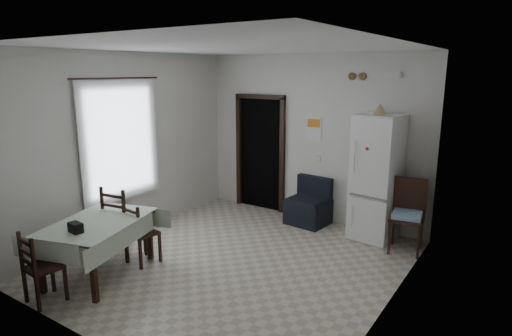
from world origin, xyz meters
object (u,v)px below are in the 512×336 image
object	(u,v)px
dining_chair_far_right	(142,232)
fridge	(376,178)
dining_chair_near_head	(43,267)
navy_seat	(308,202)
dining_table	(100,248)
dining_chair_far_left	(124,221)
corner_chair	(407,217)

from	to	relation	value
dining_chair_far_right	fridge	bearing A→B (deg)	-125.95
dining_chair_near_head	navy_seat	bearing A→B (deg)	-103.03
navy_seat	fridge	bearing A→B (deg)	5.51
fridge	dining_table	xyz separation A→B (m)	(-2.53, -3.22, -0.62)
dining_chair_far_left	fridge	bearing A→B (deg)	-145.34
dining_chair_far_left	dining_table	bearing A→B (deg)	101.25
dining_table	dining_chair_near_head	world-z (taller)	dining_chair_near_head
navy_seat	dining_chair_near_head	world-z (taller)	dining_chair_near_head
fridge	dining_chair_near_head	xyz separation A→B (m)	(-2.50, -3.99, -0.55)
corner_chair	dining_chair_far_right	size ratio (longest dim) A/B	1.23
navy_seat	dining_chair_far_right	world-z (taller)	dining_chair_far_right
fridge	dining_chair_far_right	xyz separation A→B (m)	(-2.36, -2.65, -0.55)
fridge	navy_seat	size ratio (longest dim) A/B	2.46
corner_chair	dining_chair_far_left	distance (m)	4.08
dining_chair_far_right	dining_chair_near_head	xyz separation A→B (m)	(-0.14, -1.34, -0.01)
dining_table	navy_seat	bearing A→B (deg)	50.01
corner_chair	dining_chair_far_left	world-z (taller)	corner_chair
fridge	dining_chair_far_right	size ratio (longest dim) A/B	2.25
navy_seat	dining_chair_near_head	distance (m)	4.21
corner_chair	navy_seat	bearing A→B (deg)	162.63
dining_chair_far_left	dining_chair_far_right	xyz separation A→B (m)	(0.39, -0.02, -0.09)
fridge	dining_chair_near_head	distance (m)	4.74
dining_table	dining_chair_near_head	distance (m)	0.78
fridge	dining_table	size ratio (longest dim) A/B	1.39
dining_table	dining_chair_far_right	distance (m)	0.60
corner_chair	fridge	bearing A→B (deg)	146.24
fridge	dining_chair_far_left	size ratio (longest dim) A/B	1.87
navy_seat	corner_chair	xyz separation A→B (m)	(1.73, -0.27, 0.14)
fridge	navy_seat	world-z (taller)	fridge
dining_chair_near_head	corner_chair	bearing A→B (deg)	-123.97
dining_table	dining_chair_far_left	world-z (taller)	dining_chair_far_left
dining_chair_far_left	dining_chair_far_right	distance (m)	0.40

